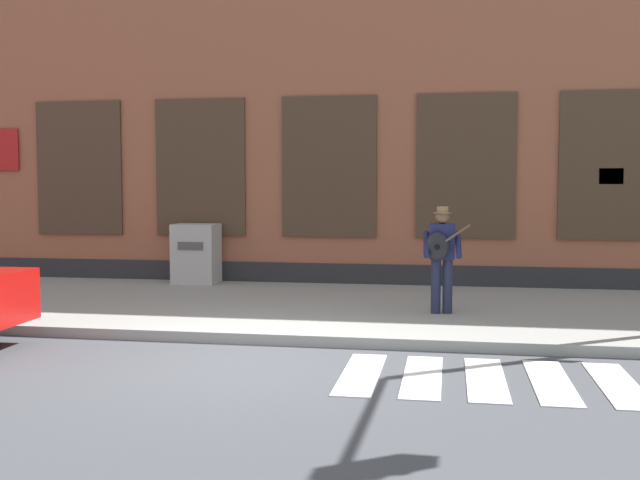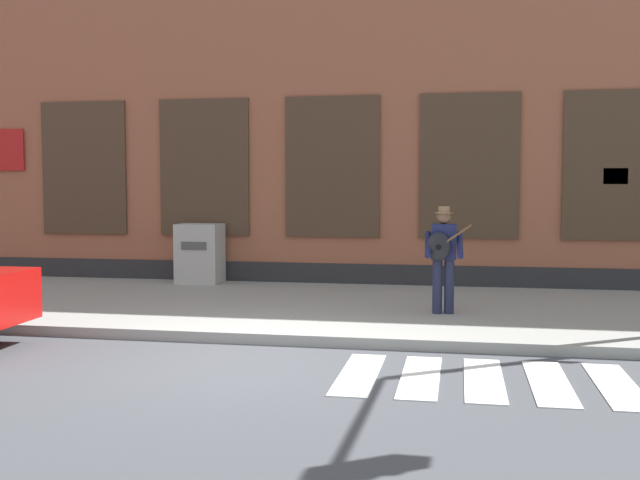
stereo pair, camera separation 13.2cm
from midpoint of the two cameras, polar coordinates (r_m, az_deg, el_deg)
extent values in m
plane|color=#424449|center=(9.03, -5.57, -9.36)|extent=(160.00, 160.00, 0.00)
cube|color=gray|center=(12.58, -0.81, -5.17)|extent=(28.00, 5.37, 0.15)
cube|color=#99563D|center=(17.22, 2.34, 12.41)|extent=(28.00, 4.00, 9.18)
cube|color=#28282B|center=(15.15, 1.19, -2.83)|extent=(28.00, 0.04, 0.55)
cube|color=#473323|center=(16.78, -17.32, 5.26)|extent=(1.91, 0.06, 2.81)
cube|color=black|center=(16.77, -17.34, 5.26)|extent=(1.79, 0.03, 2.69)
cube|color=#473323|center=(15.70, -8.58, 5.49)|extent=(1.91, 0.06, 2.81)
cube|color=black|center=(15.69, -8.59, 5.49)|extent=(1.79, 0.03, 2.69)
cube|color=#473323|center=(15.04, 1.20, 5.60)|extent=(1.91, 0.06, 2.81)
cube|color=black|center=(15.03, 1.19, 5.60)|extent=(1.79, 0.03, 2.69)
cube|color=#473323|center=(14.83, 11.55, 5.54)|extent=(1.91, 0.06, 2.81)
cube|color=black|center=(14.82, 11.55, 5.54)|extent=(1.79, 0.03, 2.69)
cube|color=#473323|center=(15.12, 21.84, 5.30)|extent=(1.91, 0.06, 2.81)
cube|color=black|center=(15.11, 21.85, 5.30)|extent=(1.79, 0.03, 2.69)
cube|color=yellow|center=(15.09, 21.83, 4.54)|extent=(0.44, 0.02, 0.30)
cube|color=silver|center=(8.51, 3.44, -10.14)|extent=(0.42, 1.90, 0.01)
cube|color=silver|center=(8.46, 8.12, -10.27)|extent=(0.42, 1.90, 0.01)
cube|color=silver|center=(8.46, 12.82, -10.33)|extent=(0.42, 1.90, 0.01)
cube|color=silver|center=(8.51, 17.49, -10.32)|extent=(0.42, 1.90, 0.01)
cube|color=silver|center=(8.62, 22.08, -10.25)|extent=(0.42, 1.90, 0.01)
cube|color=silver|center=(10.55, -21.23, -3.59)|extent=(0.07, 0.24, 0.12)
cylinder|color=#1E233D|center=(11.69, 10.13, -3.50)|extent=(0.15, 0.15, 0.84)
cylinder|color=#1E233D|center=(11.67, 9.25, -3.51)|extent=(0.15, 0.15, 0.84)
cube|color=#191E47|center=(11.62, 9.73, -0.12)|extent=(0.39, 0.24, 0.54)
sphere|color=brown|center=(11.60, 9.75, 1.76)|extent=(0.22, 0.22, 0.22)
cylinder|color=olive|center=(11.59, 9.75, 2.06)|extent=(0.28, 0.28, 0.02)
cylinder|color=olive|center=(11.59, 9.76, 2.30)|extent=(0.18, 0.18, 0.09)
cylinder|color=#191E47|center=(11.53, 10.93, -0.37)|extent=(0.11, 0.51, 0.39)
cylinder|color=#191E47|center=(11.52, 8.55, -0.34)|extent=(0.11, 0.51, 0.39)
ellipsoid|color=black|center=(11.44, 9.35, -0.52)|extent=(0.36, 0.14, 0.44)
cylinder|color=black|center=(11.38, 9.36, -0.54)|extent=(0.09, 0.01, 0.09)
cylinder|color=brown|center=(11.42, 10.67, 0.36)|extent=(0.47, 0.06, 0.34)
cube|color=#ADADA8|center=(15.35, -8.89, -1.02)|extent=(0.87, 0.68, 1.20)
cube|color=#4C4C4C|center=(15.00, -9.34, -0.45)|extent=(0.52, 0.02, 0.16)
camera|label=1|loc=(0.07, -89.62, 0.03)|focal=42.00mm
camera|label=2|loc=(0.07, 90.38, -0.03)|focal=42.00mm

